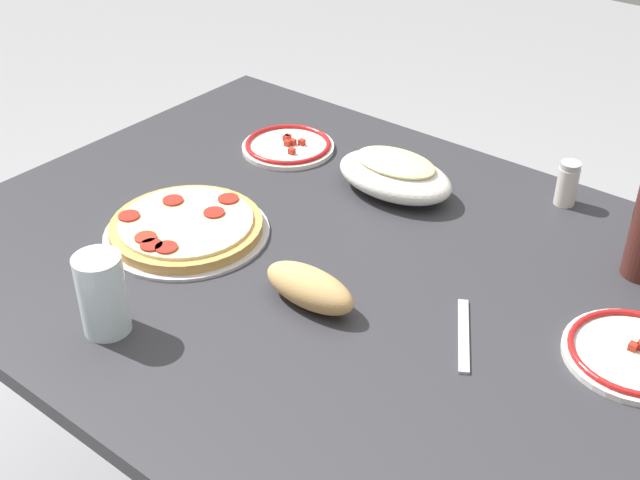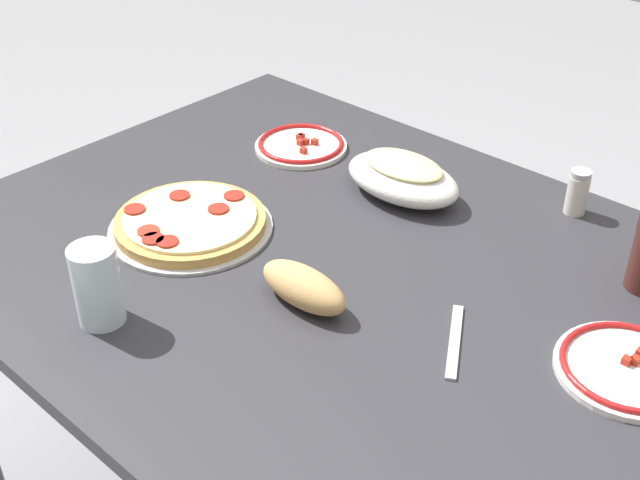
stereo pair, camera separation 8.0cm
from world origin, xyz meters
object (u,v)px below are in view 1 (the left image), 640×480
(pepperoni_pizza, at_px, (186,227))
(spice_shaker, at_px, (567,184))
(baked_pasta_dish, at_px, (395,174))
(dining_table, at_px, (320,302))
(water_glass, at_px, (102,294))
(side_plate_far, at_px, (635,353))
(bread_loaf, at_px, (310,288))
(side_plate_near, at_px, (288,146))

(pepperoni_pizza, xyz_separation_m, spice_shaker, (0.48, 0.52, 0.03))
(baked_pasta_dish, bearing_deg, dining_table, -85.08)
(water_glass, bearing_deg, spice_shaker, 64.00)
(dining_table, xyz_separation_m, water_glass, (-0.13, -0.36, 0.17))
(pepperoni_pizza, height_order, side_plate_far, pepperoni_pizza)
(water_glass, bearing_deg, baked_pasta_dish, 80.33)
(water_glass, relative_size, bread_loaf, 0.79)
(baked_pasta_dish, relative_size, side_plate_far, 1.15)
(dining_table, height_order, water_glass, water_glass)
(baked_pasta_dish, xyz_separation_m, side_plate_near, (-0.28, 0.01, -0.03))
(water_glass, xyz_separation_m, spice_shaker, (0.38, 0.78, -0.02))
(bread_loaf, bearing_deg, spice_shaker, 71.57)
(water_glass, height_order, side_plate_near, water_glass)
(water_glass, height_order, spice_shaker, water_glass)
(dining_table, relative_size, side_plate_far, 6.28)
(pepperoni_pizza, bearing_deg, side_plate_far, 13.14)
(bread_loaf, relative_size, spice_shaker, 1.91)
(pepperoni_pizza, distance_m, spice_shaker, 0.71)
(baked_pasta_dish, distance_m, spice_shaker, 0.32)
(dining_table, distance_m, water_glass, 0.42)
(side_plate_far, distance_m, bread_loaf, 0.49)
(dining_table, distance_m, pepperoni_pizza, 0.27)
(bread_loaf, bearing_deg, pepperoni_pizza, 176.26)
(side_plate_far, bearing_deg, dining_table, -171.67)
(dining_table, distance_m, side_plate_far, 0.54)
(baked_pasta_dish, xyz_separation_m, side_plate_far, (0.55, -0.18, -0.03))
(baked_pasta_dish, distance_m, water_glass, 0.63)
(pepperoni_pizza, bearing_deg, side_plate_near, 101.29)
(bread_loaf, distance_m, spice_shaker, 0.57)
(pepperoni_pizza, xyz_separation_m, bread_loaf, (0.30, -0.02, 0.02))
(dining_table, xyz_separation_m, side_plate_near, (-0.30, 0.27, 0.11))
(dining_table, distance_m, spice_shaker, 0.52)
(pepperoni_pizza, distance_m, baked_pasta_dish, 0.41)
(baked_pasta_dish, xyz_separation_m, water_glass, (-0.11, -0.62, 0.02))
(dining_table, relative_size, spice_shaker, 15.02)
(baked_pasta_dish, distance_m, bread_loaf, 0.39)
(pepperoni_pizza, bearing_deg, spice_shaker, 47.37)
(dining_table, bearing_deg, bread_loaf, -58.12)
(side_plate_near, distance_m, side_plate_far, 0.85)
(baked_pasta_dish, relative_size, spice_shaker, 2.76)
(water_glass, distance_m, spice_shaker, 0.87)
(dining_table, relative_size, bread_loaf, 7.85)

